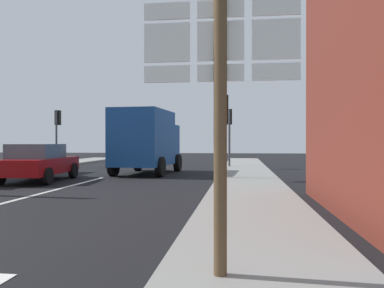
{
  "coord_description": "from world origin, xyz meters",
  "views": [
    {
      "loc": [
        5.91,
        -4.09,
        1.54
      ],
      "look_at": [
        3.9,
        12.04,
        1.47
      ],
      "focal_mm": 36.19,
      "sensor_mm": 36.0,
      "label": 1
    }
  ],
  "objects_px": {
    "sedan_far": "(39,162)",
    "traffic_light_far_left": "(57,125)",
    "traffic_light_far_right": "(229,124)",
    "traffic_light_near_right": "(225,117)",
    "delivery_truck": "(147,140)",
    "route_sign_post": "(220,99)"
  },
  "relations": [
    {
      "from": "traffic_light_far_left",
      "to": "traffic_light_near_right",
      "type": "height_order",
      "value": "traffic_light_far_left"
    },
    {
      "from": "sedan_far",
      "to": "route_sign_post",
      "type": "xyz_separation_m",
      "value": [
        7.63,
        -10.18,
        1.24
      ]
    },
    {
      "from": "sedan_far",
      "to": "delivery_truck",
      "type": "bearing_deg",
      "value": 50.63
    },
    {
      "from": "sedan_far",
      "to": "route_sign_post",
      "type": "distance_m",
      "value": 12.78
    },
    {
      "from": "route_sign_post",
      "to": "traffic_light_near_right",
      "type": "relative_size",
      "value": 0.93
    },
    {
      "from": "traffic_light_far_left",
      "to": "traffic_light_far_right",
      "type": "height_order",
      "value": "traffic_light_far_left"
    },
    {
      "from": "delivery_truck",
      "to": "traffic_light_near_right",
      "type": "height_order",
      "value": "traffic_light_near_right"
    },
    {
      "from": "traffic_light_far_left",
      "to": "traffic_light_near_right",
      "type": "distance_m",
      "value": 12.7
    },
    {
      "from": "delivery_truck",
      "to": "traffic_light_far_left",
      "type": "height_order",
      "value": "traffic_light_far_left"
    },
    {
      "from": "delivery_truck",
      "to": "route_sign_post",
      "type": "relative_size",
      "value": 1.6
    },
    {
      "from": "route_sign_post",
      "to": "traffic_light_near_right",
      "type": "xyz_separation_m",
      "value": [
        -0.41,
        11.51,
        0.54
      ]
    },
    {
      "from": "traffic_light_far_left",
      "to": "delivery_truck",
      "type": "bearing_deg",
      "value": -32.77
    },
    {
      "from": "sedan_far",
      "to": "traffic_light_far_right",
      "type": "bearing_deg",
      "value": 49.7
    },
    {
      "from": "route_sign_post",
      "to": "traffic_light_far_right",
      "type": "relative_size",
      "value": 0.92
    },
    {
      "from": "route_sign_post",
      "to": "traffic_light_near_right",
      "type": "distance_m",
      "value": 11.53
    },
    {
      "from": "sedan_far",
      "to": "traffic_light_near_right",
      "type": "distance_m",
      "value": 7.55
    },
    {
      "from": "traffic_light_far_right",
      "to": "traffic_light_near_right",
      "type": "height_order",
      "value": "traffic_light_far_right"
    },
    {
      "from": "delivery_truck",
      "to": "traffic_light_near_right",
      "type": "relative_size",
      "value": 1.49
    },
    {
      "from": "traffic_light_far_left",
      "to": "traffic_light_far_right",
      "type": "bearing_deg",
      "value": 0.74
    },
    {
      "from": "traffic_light_far_left",
      "to": "traffic_light_far_right",
      "type": "relative_size",
      "value": 1.01
    },
    {
      "from": "sedan_far",
      "to": "traffic_light_far_left",
      "type": "bearing_deg",
      "value": 111.88
    },
    {
      "from": "route_sign_post",
      "to": "traffic_light_far_left",
      "type": "relative_size",
      "value": 0.91
    }
  ]
}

